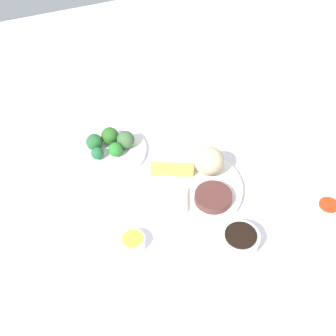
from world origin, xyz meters
TOP-DOWN VIEW (x-y plane):
  - tabletop at (0.00, 0.00)m, footprint 2.20×2.20m
  - main_plate at (-0.02, 0.01)m, footprint 0.28×0.28m
  - rice_scoop at (0.04, 0.04)m, footprint 0.08×0.08m
  - spring_roll at (-0.06, 0.07)m, footprint 0.12×0.07m
  - crab_rangoon_wonton at (-0.09, -0.03)m, footprint 0.09×0.09m
  - stir_fry_heap at (0.01, -0.06)m, footprint 0.10×0.10m
  - broccoli_plate at (-0.19, 0.22)m, footprint 0.21×0.21m
  - broccoli_floret_0 at (-0.18, 0.20)m, footprint 0.04×0.04m
  - broccoli_floret_1 at (-0.23, 0.20)m, footprint 0.04×0.04m
  - broccoli_floret_2 at (-0.18, 0.25)m, footprint 0.05×0.05m
  - broccoli_floret_3 at (-0.14, 0.22)m, footprint 0.05×0.05m
  - broccoli_floret_5 at (-0.23, 0.24)m, footprint 0.05×0.05m
  - soy_sauce_bowl at (0.01, -0.20)m, footprint 0.10×0.10m
  - soy_sauce_bowl_liquid at (0.01, -0.20)m, footprint 0.08×0.08m
  - sauce_ramekin_hot_mustard at (-0.23, -0.10)m, footprint 0.06×0.06m
  - sauce_ramekin_hot_mustard_liquid at (-0.23, -0.10)m, footprint 0.05×0.05m
  - sauce_ramekin_sweet_and_sour at (0.27, -0.19)m, footprint 0.06×0.06m
  - sauce_ramekin_sweet_and_sour_liquid at (0.27, -0.19)m, footprint 0.05×0.05m

SIDE VIEW (x-z plane):
  - tabletop at x=0.00m, z-range 0.00..0.02m
  - broccoli_plate at x=-0.19m, z-range 0.02..0.03m
  - main_plate at x=-0.02m, z-range 0.02..0.04m
  - sauce_ramekin_hot_mustard at x=-0.23m, z-range 0.02..0.05m
  - sauce_ramekin_sweet_and_sour at x=0.27m, z-range 0.02..0.05m
  - soy_sauce_bowl at x=0.01m, z-range 0.02..0.06m
  - crab_rangoon_wonton at x=-0.09m, z-range 0.04..0.05m
  - stir_fry_heap at x=0.01m, z-range 0.04..0.06m
  - spring_roll at x=-0.06m, z-range 0.04..0.06m
  - sauce_ramekin_hot_mustard_liquid at x=-0.23m, z-range 0.05..0.05m
  - sauce_ramekin_sweet_and_sour_liquid at x=0.27m, z-range 0.05..0.05m
  - broccoli_floret_1 at x=-0.23m, z-range 0.03..0.07m
  - broccoli_floret_0 at x=-0.18m, z-range 0.03..0.08m
  - broccoli_floret_5 at x=-0.23m, z-range 0.03..0.08m
  - broccoli_floret_2 at x=-0.18m, z-range 0.03..0.09m
  - broccoli_floret_3 at x=-0.14m, z-range 0.03..0.09m
  - soy_sauce_bowl_liquid at x=0.01m, z-range 0.06..0.06m
  - rice_scoop at x=0.04m, z-range 0.04..0.12m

